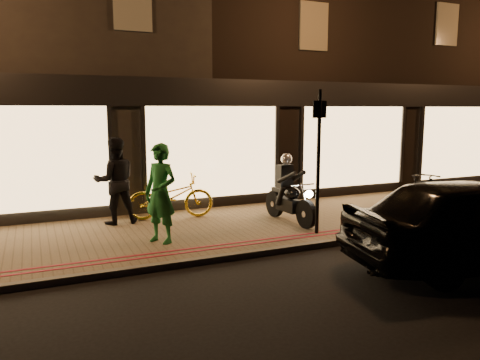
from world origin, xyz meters
The scene contains 12 objects.
ground centered at (0.00, 0.00, 0.00)m, with size 90.00×90.00×0.00m, color black.
sidewalk centered at (0.00, 2.00, 0.06)m, with size 50.00×4.00×0.12m, color brown.
kerb_stone centered at (0.00, 0.05, 0.06)m, with size 50.00×0.14×0.12m, color #59544C.
red_kerb_lines centered at (0.00, 0.55, 0.12)m, with size 50.00×0.26×0.01m.
building_row centered at (0.00, 8.99, 4.25)m, with size 48.00×10.11×8.50m.
motorcycle centered at (1.02, 1.77, 0.73)m, with size 0.60×1.94×1.59m.
sign_post centered at (1.06, 0.64, 1.80)m, with size 0.35×0.09×3.00m.
bicycle_gold centered at (-1.39, 3.21, 0.65)m, with size 0.71×2.03×1.07m, color gold.
bicycle_dark centered at (4.20, 0.88, 0.65)m, with size 0.50×1.78×1.07m, color black.
person_green centered at (-2.11, 1.32, 1.10)m, with size 0.71×0.47×1.96m, color #1B672B.
person_dark centered at (-2.67, 3.24, 1.11)m, with size 0.96×0.75×1.97m, color black.
parked_car centered at (2.62, -1.99, 0.80)m, with size 1.89×4.69×1.60m, color black.
Camera 1 is at (-4.35, -7.51, 2.72)m, focal length 35.00 mm.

